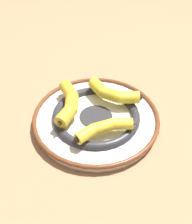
% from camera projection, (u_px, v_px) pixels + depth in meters
% --- Properties ---
extents(ground_plane, '(2.80, 2.80, 0.00)m').
position_uv_depth(ground_plane, '(88.00, 119.00, 0.81)').
color(ground_plane, '#A87A56').
extents(decorative_bowl, '(0.38, 0.38, 0.04)m').
position_uv_depth(decorative_bowl, '(96.00, 117.00, 0.79)').
color(decorative_bowl, white).
rests_on(decorative_bowl, ground_plane).
extents(banana_a, '(0.06, 0.19, 0.03)m').
position_uv_depth(banana_a, '(105.00, 128.00, 0.71)').
color(banana_a, yellow).
rests_on(banana_a, decorative_bowl).
extents(banana_b, '(0.19, 0.11, 0.04)m').
position_uv_depth(banana_b, '(69.00, 103.00, 0.78)').
color(banana_b, gold).
rests_on(banana_b, decorative_bowl).
extents(banana_c, '(0.16, 0.13, 0.04)m').
position_uv_depth(banana_c, '(112.00, 93.00, 0.81)').
color(banana_c, yellow).
rests_on(banana_c, decorative_bowl).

